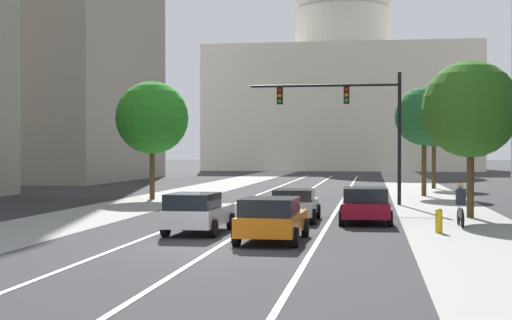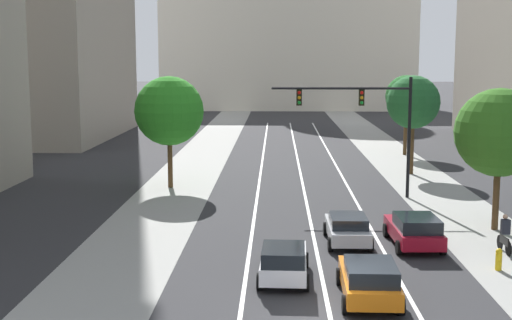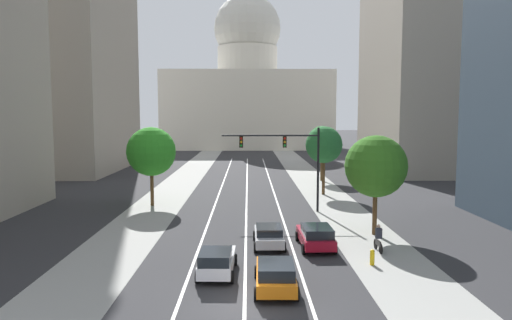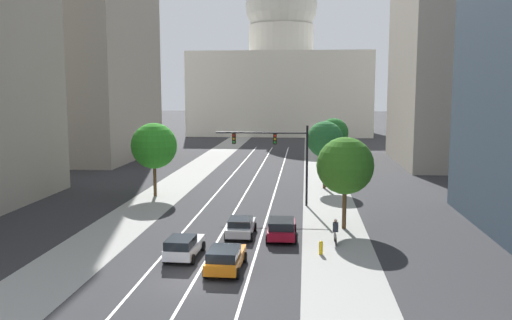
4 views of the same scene
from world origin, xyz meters
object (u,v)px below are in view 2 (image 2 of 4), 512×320
object	(u,v)px
street_tree_mid_right	(413,102)
street_tree_far_right	(499,133)
capitol_building	(287,25)
street_tree_near_left	(169,111)
street_tree_near_right	(406,96)
car_white	(284,261)
car_orange	(369,279)
car_silver	(347,228)
fire_hydrant	(499,259)
car_crimson	(414,230)
traffic_signal_mast	(367,113)
cyclist	(505,234)

from	to	relation	value
street_tree_mid_right	street_tree_far_right	world-z (taller)	street_tree_mid_right
capitol_building	street_tree_near_left	distance (m)	80.16
street_tree_near_right	street_tree_far_right	xyz separation A→B (m)	(-0.50, -27.28, -0.30)
car_white	street_tree_near_left	size ratio (longest dim) A/B	0.58
car_orange	street_tree_far_right	world-z (taller)	street_tree_far_right
car_orange	car_silver	bearing A→B (deg)	1.26
car_white	fire_hydrant	distance (m)	8.77
capitol_building	car_white	world-z (taller)	capitol_building
street_tree_far_right	street_tree_near_right	bearing A→B (deg)	88.96
car_crimson	street_tree_near_left	bearing A→B (deg)	41.47
car_white	car_orange	world-z (taller)	car_white
capitol_building	traffic_signal_mast	bearing A→B (deg)	-87.45
car_crimson	cyclist	bearing A→B (deg)	-105.13
fire_hydrant	street_tree_near_left	size ratio (longest dim) A/B	0.12
car_crimson	traffic_signal_mast	distance (m)	12.08
capitol_building	car_white	xyz separation A→B (m)	(-1.49, -98.44, -13.56)
street_tree_mid_right	capitol_building	bearing A→B (deg)	96.34
car_white	street_tree_near_left	world-z (taller)	street_tree_near_left
cyclist	street_tree_mid_right	distance (m)	21.51
traffic_signal_mast	car_white	bearing A→B (deg)	-107.56
car_white	street_tree_far_right	world-z (taller)	street_tree_far_right
car_crimson	car_silver	bearing A→B (deg)	80.68
street_tree_near_right	street_tree_far_right	distance (m)	27.28
car_orange	cyclist	world-z (taller)	cyclist
street_tree_far_right	car_silver	bearing A→B (deg)	-159.28
fire_hydrant	cyclist	distance (m)	2.81
capitol_building	cyclist	bearing A→B (deg)	-85.04
capitol_building	car_silver	size ratio (longest dim) A/B	9.87
traffic_signal_mast	street_tree_far_right	size ratio (longest dim) A/B	1.20
traffic_signal_mast	street_tree_near_left	size ratio (longest dim) A/B	1.15
capitol_building	traffic_signal_mast	distance (m)	82.75
car_silver	street_tree_far_right	xyz separation A→B (m)	(7.59, 2.87, 4.11)
car_crimson	street_tree_mid_right	size ratio (longest dim) A/B	0.64
car_orange	cyclist	xyz separation A→B (m)	(6.72, 6.27, 0.07)
car_crimson	cyclist	xyz separation A→B (m)	(3.75, -0.92, 0.06)
car_silver	street_tree_near_left	xyz separation A→B (m)	(-10.26, 13.84, 4.31)
car_white	car_crimson	world-z (taller)	car_white
street_tree_near_left	street_tree_far_right	distance (m)	20.95
cyclist	street_tree_mid_right	xyz separation A→B (m)	(-0.06, 21.05, 4.43)
fire_hydrant	street_tree_far_right	bearing A→B (deg)	74.08
car_orange	fire_hydrant	xyz separation A→B (m)	(5.66, 3.69, -0.32)
traffic_signal_mast	cyclist	xyz separation A→B (m)	(4.53, -12.14, -4.33)
car_crimson	street_tree_near_left	world-z (taller)	street_tree_near_left
street_tree_near_left	car_silver	bearing A→B (deg)	-53.45
street_tree_near_left	street_tree_mid_right	size ratio (longest dim) A/B	1.01
capitol_building	traffic_signal_mast	size ratio (longest dim) A/B	4.95
fire_hydrant	street_tree_near_right	world-z (taller)	street_tree_near_right
cyclist	street_tree_mid_right	bearing A→B (deg)	-1.80
street_tree_far_right	car_crimson	bearing A→B (deg)	-144.62
car_crimson	traffic_signal_mast	xyz separation A→B (m)	(-0.78, 11.22, 4.40)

